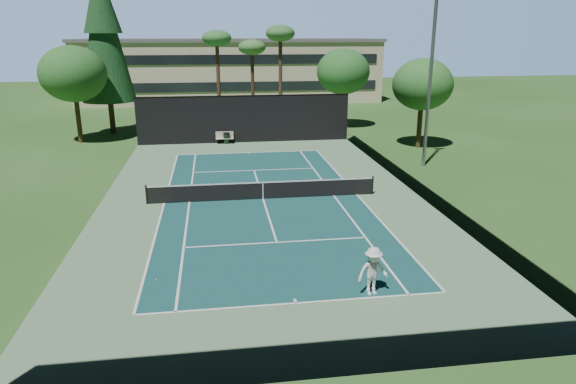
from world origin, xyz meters
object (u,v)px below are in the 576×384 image
tennis_net (263,190)px  tennis_ball_a (156,280)px  tennis_ball_c (244,184)px  tennis_ball_d (213,177)px  player (373,271)px  tennis_ball_b (208,185)px  park_bench (225,137)px  trash_bin (226,138)px

tennis_net → tennis_ball_a: (-4.99, -9.39, -0.53)m
tennis_ball_c → tennis_ball_d: tennis_ball_d is taller
player → tennis_ball_c: 15.21m
player → tennis_ball_b: 16.02m
tennis_net → tennis_ball_a: 10.65m
tennis_net → tennis_ball_c: (-0.90, 3.14, -0.53)m
tennis_ball_a → tennis_ball_c: bearing=71.9°
park_bench → tennis_ball_c: bearing=-86.2°
tennis_ball_a → tennis_ball_d: tennis_ball_d is taller
trash_bin → tennis_ball_c: bearing=-86.8°
tennis_net → player: size_ratio=7.15×
tennis_ball_b → tennis_ball_c: size_ratio=1.30×
tennis_ball_a → tennis_ball_d: (2.20, 14.31, 0.00)m
player → trash_bin: (-4.42, 27.29, -0.42)m
tennis_net → tennis_ball_b: (-3.14, 3.27, -0.52)m
tennis_ball_d → player: bearing=-71.2°
tennis_ball_b → park_bench: 12.59m
tennis_ball_c → tennis_ball_a: bearing=-108.1°
tennis_ball_b → trash_bin: (1.54, 12.45, 0.44)m
tennis_ball_c → park_bench: bearing=93.8°
tennis_ball_a → tennis_ball_c: 13.18m
tennis_ball_d → trash_bin: (1.20, 10.79, 0.44)m
tennis_net → player: bearing=-76.3°
tennis_ball_a → tennis_ball_b: size_ratio=0.77×
trash_bin → player: bearing=-80.8°
tennis_net → tennis_ball_b: bearing=133.8°
tennis_net → tennis_ball_b: 4.56m
tennis_ball_b → trash_bin: size_ratio=0.08×
tennis_net → park_bench: bearing=96.3°
player → tennis_ball_c: bearing=95.1°
tennis_ball_b → tennis_ball_c: tennis_ball_b is taller
tennis_ball_a → tennis_ball_b: (1.86, 12.65, 0.01)m
tennis_net → tennis_ball_b: tennis_net is taller
tennis_ball_a → trash_bin: 25.33m
tennis_net → tennis_ball_b: size_ratio=167.51×
player → trash_bin: size_ratio=1.91×
tennis_net → tennis_ball_d: 5.69m
tennis_ball_d → tennis_ball_a: bearing=-98.7°
tennis_ball_a → park_bench: (3.25, 25.16, 0.52)m
tennis_ball_d → park_bench: (1.05, 10.85, 0.51)m
trash_bin → tennis_ball_d: bearing=-96.3°
tennis_net → park_bench: size_ratio=8.60×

